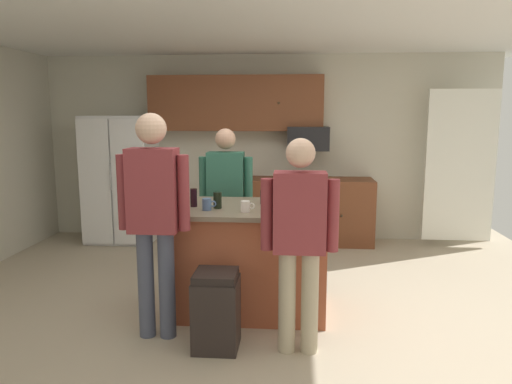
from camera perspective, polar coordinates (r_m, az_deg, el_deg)
name	(u,v)px	position (r m, az deg, el deg)	size (l,w,h in m)	color
floor	(246,312)	(4.51, -1.18, -14.07)	(7.04, 7.04, 0.00)	#B7A88E
ceiling	(245,14)	(4.22, -1.31, 20.36)	(7.04, 7.04, 0.00)	white
back_wall	(265,148)	(6.95, 1.13, 5.27)	(6.40, 0.10, 2.60)	beige
french_door_window_panel	(460,166)	(6.91, 23.00, 2.84)	(0.90, 0.06, 2.00)	white
cabinet_run_upper	(236,103)	(6.77, -2.40, 10.45)	(2.40, 0.38, 0.75)	brown
cabinet_run_lower	(307,211)	(6.74, 6.04, -2.21)	(1.80, 0.63, 0.90)	brown
refrigerator	(121,179)	(7.00, -15.68, 1.48)	(0.91, 0.76, 1.76)	white
microwave_over_range	(308,138)	(6.63, 6.18, 6.32)	(0.56, 0.40, 0.32)	black
kitchen_island	(253,258)	(4.42, -0.32, -7.82)	(1.42, 0.95, 0.97)	#AD5638
person_guest_right	(299,233)	(3.55, 5.16, -4.81)	(0.57, 0.22, 1.62)	tan
person_elder_center	(154,210)	(3.84, -12.00, -2.08)	(0.57, 0.24, 1.79)	#4C5166
person_guest_by_door	(226,195)	(5.11, -3.58, -0.30)	(0.57, 0.22, 1.63)	#383842
glass_dark_ale	(218,200)	(4.22, -4.58, -0.97)	(0.07, 0.07, 0.14)	black
mug_blue_stoneware	(207,204)	(4.15, -5.81, -1.46)	(0.12, 0.08, 0.10)	#4C6B99
tumbler_amber	(194,198)	(4.31, -7.39, -0.67)	(0.06, 0.06, 0.16)	black
glass_pilsner	(264,197)	(4.40, 0.99, -0.60)	(0.08, 0.08, 0.13)	black
mug_ceramic_white	(246,206)	(4.05, -1.23, -1.72)	(0.12, 0.08, 0.09)	white
trash_bin	(216,310)	(3.80, -4.73, -13.80)	(0.34, 0.34, 0.61)	black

